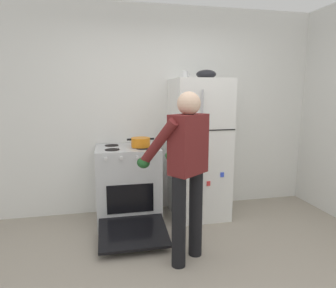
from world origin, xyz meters
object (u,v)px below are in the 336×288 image
object	(u,v)px
person_cook	(185,163)
mixing_bowl	(206,74)
stove_range	(128,185)
refrigerator	(199,149)
red_pot	(141,142)
coffee_mug	(185,75)

from	to	relation	value
person_cook	mixing_bowl	bearing A→B (deg)	61.95
stove_range	refrigerator	bearing A→B (deg)	1.12
stove_range	mixing_bowl	distance (m)	1.68
stove_range	red_pot	distance (m)	0.56
stove_range	person_cook	distance (m)	1.20
mixing_bowl	refrigerator	bearing A→B (deg)	-179.78
refrigerator	red_pot	xyz separation A→B (m)	(-0.75, -0.05, 0.12)
red_pot	stove_range	bearing A→B (deg)	168.72
red_pot	coffee_mug	size ratio (longest dim) A/B	2.93
red_pot	mixing_bowl	distance (m)	1.17
person_cook	red_pot	world-z (taller)	person_cook
stove_range	person_cook	xyz separation A→B (m)	(0.45, -0.99, 0.49)
stove_range	coffee_mug	distance (m)	1.54
mixing_bowl	person_cook	bearing A→B (deg)	-118.05
refrigerator	stove_range	size ratio (longest dim) A/B	1.42
refrigerator	person_cook	size ratio (longest dim) A/B	1.10
refrigerator	red_pot	bearing A→B (deg)	-176.22
refrigerator	coffee_mug	size ratio (longest dim) A/B	15.70
stove_range	person_cook	bearing A→B (deg)	-65.32
red_pot	mixing_bowl	size ratio (longest dim) A/B	1.33
refrigerator	person_cook	distance (m)	1.11
stove_range	red_pot	xyz separation A→B (m)	(0.16, -0.03, 0.54)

